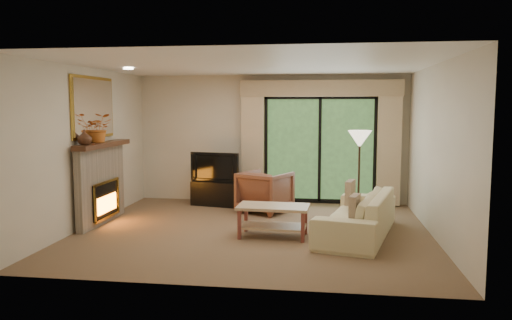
# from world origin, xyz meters

# --- Properties ---
(floor) EXTENTS (5.50, 5.50, 0.00)m
(floor) POSITION_xyz_m (0.00, 0.00, 0.00)
(floor) COLOR brown
(floor) RESTS_ON ground
(ceiling) EXTENTS (5.50, 5.50, 0.00)m
(ceiling) POSITION_xyz_m (0.00, 0.00, 2.60)
(ceiling) COLOR white
(ceiling) RESTS_ON ground
(wall_back) EXTENTS (5.00, 0.00, 5.00)m
(wall_back) POSITION_xyz_m (0.00, 2.50, 1.30)
(wall_back) COLOR beige
(wall_back) RESTS_ON ground
(wall_front) EXTENTS (5.00, 0.00, 5.00)m
(wall_front) POSITION_xyz_m (0.00, -2.50, 1.30)
(wall_front) COLOR beige
(wall_front) RESTS_ON ground
(wall_left) EXTENTS (0.00, 5.00, 5.00)m
(wall_left) POSITION_xyz_m (-2.75, 0.00, 1.30)
(wall_left) COLOR beige
(wall_left) RESTS_ON ground
(wall_right) EXTENTS (0.00, 5.00, 5.00)m
(wall_right) POSITION_xyz_m (2.75, 0.00, 1.30)
(wall_right) COLOR beige
(wall_right) RESTS_ON ground
(fireplace) EXTENTS (0.24, 1.70, 1.37)m
(fireplace) POSITION_xyz_m (-2.63, 0.20, 0.69)
(fireplace) COLOR gray
(fireplace) RESTS_ON floor
(mirror) EXTENTS (0.07, 1.45, 1.02)m
(mirror) POSITION_xyz_m (-2.71, 0.20, 1.95)
(mirror) COLOR #B69439
(mirror) RESTS_ON wall_left
(sliding_door) EXTENTS (2.26, 0.10, 2.16)m
(sliding_door) POSITION_xyz_m (1.00, 2.45, 1.10)
(sliding_door) COLOR black
(sliding_door) RESTS_ON floor
(curtain_left) EXTENTS (0.45, 0.18, 2.35)m
(curtain_left) POSITION_xyz_m (-0.35, 2.34, 1.20)
(curtain_left) COLOR tan
(curtain_left) RESTS_ON floor
(curtain_right) EXTENTS (0.45, 0.18, 2.35)m
(curtain_right) POSITION_xyz_m (2.35, 2.34, 1.20)
(curtain_right) COLOR tan
(curtain_right) RESTS_ON floor
(cornice) EXTENTS (3.20, 0.24, 0.32)m
(cornice) POSITION_xyz_m (1.00, 2.36, 2.32)
(cornice) COLOR tan
(cornice) RESTS_ON wall_back
(media_console) EXTENTS (1.03, 0.61, 0.48)m
(media_console) POSITION_xyz_m (-1.02, 1.95, 0.24)
(media_console) COLOR black
(media_console) RESTS_ON floor
(tv) EXTENTS (1.02, 0.33, 0.58)m
(tv) POSITION_xyz_m (-1.02, 1.95, 0.77)
(tv) COLOR black
(tv) RESTS_ON media_console
(armchair) EXTENTS (1.11, 1.12, 0.77)m
(armchair) POSITION_xyz_m (0.01, 1.43, 0.39)
(armchair) COLOR brown
(armchair) RESTS_ON floor
(sofa) EXTENTS (1.40, 2.41, 0.66)m
(sofa) POSITION_xyz_m (1.61, -0.08, 0.33)
(sofa) COLOR beige
(sofa) RESTS_ON floor
(pillow_near) EXTENTS (0.19, 0.39, 0.38)m
(pillow_near) POSITION_xyz_m (1.53, -0.73, 0.55)
(pillow_near) COLOR brown
(pillow_near) RESTS_ON sofa
(pillow_far) EXTENTS (0.19, 0.41, 0.39)m
(pillow_far) POSITION_xyz_m (1.53, 0.58, 0.56)
(pillow_far) COLOR brown
(pillow_far) RESTS_ON sofa
(coffee_table) EXTENTS (1.09, 0.64, 0.48)m
(coffee_table) POSITION_xyz_m (0.35, -0.31, 0.24)
(coffee_table) COLOR tan
(coffee_table) RESTS_ON floor
(floor_lamp) EXTENTS (0.42, 0.42, 1.55)m
(floor_lamp) POSITION_xyz_m (1.71, 1.21, 0.77)
(floor_lamp) COLOR beige
(floor_lamp) RESTS_ON floor
(vase) EXTENTS (0.29, 0.29, 0.24)m
(vase) POSITION_xyz_m (-2.61, -0.36, 1.49)
(vase) COLOR #422516
(vase) RESTS_ON fireplace
(branches) EXTENTS (0.54, 0.50, 0.48)m
(branches) POSITION_xyz_m (-2.61, 0.16, 1.61)
(branches) COLOR #CB6925
(branches) RESTS_ON fireplace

